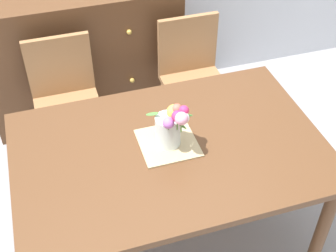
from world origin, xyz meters
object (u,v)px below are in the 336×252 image
Objects in this scene: chair_left at (66,96)px; chair_right at (192,73)px; dining_table at (170,159)px; dresser at (84,56)px; flower_vase at (172,125)px.

chair_right is at bearing -180.00° from chair_left.
chair_left reaches higher than dining_table.
dresser reaches higher than chair_right.
chair_right is 0.82m from dresser.
chair_left is 1.03m from flower_vase.
flower_vase is at bearing 45.38° from dining_table.
chair_right is at bearing 63.18° from dining_table.
dining_table is 1.36m from dresser.
dining_table is at bearing 63.18° from chair_right.
dresser reaches higher than chair_left.
chair_left is 0.64× the size of dresser.
flower_vase is at bearing 63.52° from chair_right.
flower_vase is (-0.42, -0.85, 0.35)m from chair_right.
chair_left is at bearing -113.06° from dresser.
chair_left is at bearing 117.87° from flower_vase.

